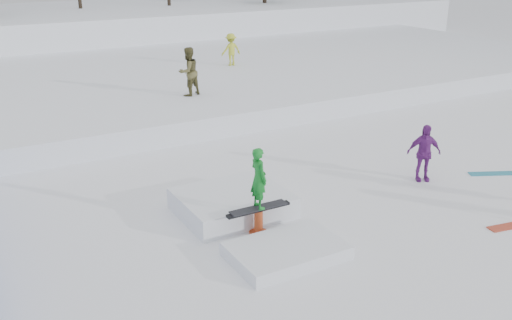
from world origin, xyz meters
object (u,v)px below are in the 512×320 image
walker_olive (188,72)px  jib_rail_feature (246,213)px  walker_ygreen (231,49)px  spectator_purple (424,153)px

walker_olive → jib_rail_feature: size_ratio=0.43×
walker_ygreen → spectator_purple: walker_ygreen is taller
walker_olive → walker_ygreen: bearing=-150.2°
walker_olive → spectator_purple: bearing=89.8°
walker_ygreen → jib_rail_feature: (-6.90, -14.17, -1.27)m
spectator_purple → jib_rail_feature: bearing=-154.1°
walker_ygreen → spectator_purple: 14.24m
walker_ygreen → spectator_purple: size_ratio=0.94×
spectator_purple → jib_rail_feature: 5.70m
walker_olive → jib_rail_feature: bearing=56.6°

